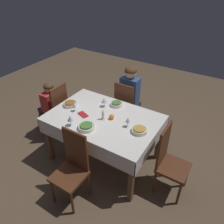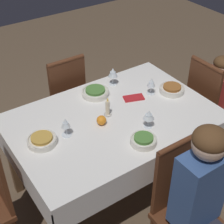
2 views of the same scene
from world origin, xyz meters
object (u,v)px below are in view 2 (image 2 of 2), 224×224
bowl_east (172,89)px  orange_fruit (101,120)px  bowl_south (144,140)px  bowl_north (95,92)px  person_adult_denim (203,203)px  chair_east (207,106)px  bowl_west (42,140)px  chair_south (182,203)px  wine_glass_south (149,115)px  chair_north (65,100)px  candle_centerpiece (108,109)px  dining_table (113,126)px  wine_glass_north (113,73)px  napkin_red_folded (134,98)px  wine_glass_west (66,124)px  wine_glass_east (151,83)px  person_child_red (220,98)px

bowl_east → orange_fruit: bearing=-177.2°
bowl_south → bowl_north: bearing=86.4°
person_adult_denim → chair_east: bearing=41.1°
chair_east → bowl_west: 1.56m
chair_south → wine_glass_south: (0.10, 0.50, 0.36)m
chair_north → candle_centerpiece: 0.76m
dining_table → wine_glass_north: (0.26, 0.37, 0.20)m
chair_east → napkin_red_folded: bearing=76.5°
person_adult_denim → wine_glass_north: bearing=80.3°
wine_glass_south → candle_centerpiece: bearing=120.6°
wine_glass_north → wine_glass_west: (-0.64, -0.37, -0.01)m
napkin_red_folded → wine_glass_east: bearing=-6.2°
bowl_south → wine_glass_east: (0.42, 0.44, 0.07)m
person_adult_denim → chair_north: bearing=92.7°
bowl_east → wine_glass_west: size_ratio=1.42×
person_adult_denim → bowl_north: 1.21m
wine_glass_north → candle_centerpiece: wine_glass_north is taller
chair_east → bowl_east: 0.49m
chair_south → orange_fruit: 0.78m
person_child_red → dining_table: bearing=86.7°
chair_south → wine_glass_north: chair_south is taller
dining_table → wine_glass_south: size_ratio=10.66×
dining_table → bowl_north: 0.34m
bowl_north → candle_centerpiece: bearing=-103.7°
chair_south → napkin_red_folded: (0.23, 0.84, 0.26)m
person_adult_denim → bowl_north: (0.01, 1.21, 0.12)m
wine_glass_east → orange_fruit: (-0.55, -0.11, -0.06)m
bowl_south → candle_centerpiece: candle_centerpiece is taller
person_adult_denim → bowl_west: person_adult_denim is taller
bowl_north → chair_south: bearing=-90.4°
wine_glass_south → wine_glass_east: bearing=48.2°
bowl_south → orange_fruit: size_ratio=2.57×
person_child_red → wine_glass_east: bearing=77.9°
candle_centerpiece → person_adult_denim: bearing=-86.3°
candle_centerpiece → orange_fruit: (-0.10, -0.07, -0.02)m
bowl_south → bowl_east: bearing=32.0°
dining_table → person_child_red: (1.15, -0.07, -0.15)m
candle_centerpiece → orange_fruit: size_ratio=2.15×
bowl_north → candle_centerpiece: size_ratio=1.44×
wine_glass_east → wine_glass_west: 0.82m
person_child_red → wine_glass_south: 1.07m
bowl_north → orange_fruit: size_ratio=3.10×
chair_south → person_child_red: (1.11, 0.67, 0.02)m
chair_north → napkin_red_folded: 0.75m
chair_south → bowl_south: (-0.03, 0.38, 0.28)m
bowl_west → chair_north: bearing=53.9°
wine_glass_east → candle_centerpiece: 0.46m
chair_east → person_adult_denim: 1.26m
chair_east → bowl_south: bearing=106.5°
candle_centerpiece → napkin_red_folded: (0.29, 0.07, -0.05)m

